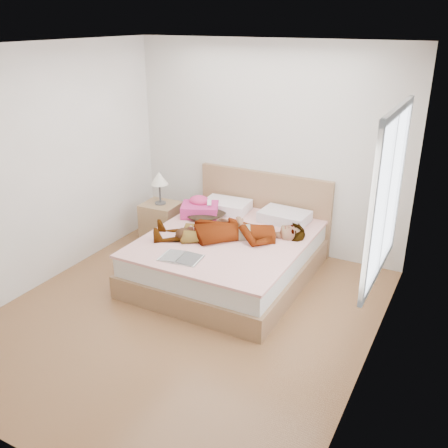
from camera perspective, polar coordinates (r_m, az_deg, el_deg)
name	(u,v)px	position (r m, az deg, el deg)	size (l,w,h in m)	color
ground	(185,315)	(5.20, -4.47, -10.37)	(4.00, 4.00, 0.00)	#55321A
woman	(231,227)	(5.62, 0.75, -0.39)	(0.65, 1.72, 0.24)	white
hair	(207,212)	(6.26, -2.01, 1.38)	(0.49, 0.60, 0.09)	black
phone	(209,203)	(6.13, -1.69, 2.47)	(0.05, 0.11, 0.01)	silver
room_shell	(387,195)	(4.21, 18.15, 3.12)	(4.00, 4.00, 4.00)	white
bed	(231,252)	(5.85, 0.85, -3.22)	(1.80, 2.08, 1.00)	brown
towel	(200,208)	(6.26, -2.78, 1.88)	(0.56, 0.52, 0.24)	#D53A8E
magazine	(181,258)	(5.19, -4.97, -3.86)	(0.45, 0.33, 0.03)	white
coffee_mug	(194,232)	(5.68, -3.43, -0.93)	(0.12, 0.09, 0.09)	white
plush_toy	(184,233)	(5.60, -4.54, -1.05)	(0.22, 0.27, 0.13)	black
nightstand	(161,220)	(6.65, -7.17, 0.42)	(0.48, 0.43, 1.00)	olive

